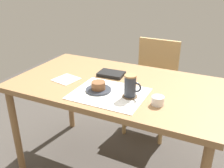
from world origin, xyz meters
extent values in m
cube|color=#47423D|center=(0.00, 0.00, -0.01)|extent=(4.40, 4.40, 0.02)
cylinder|color=#997047|center=(-0.64, -0.34, 0.35)|extent=(0.05, 0.05, 0.70)
cylinder|color=#997047|center=(-0.64, 0.34, 0.35)|extent=(0.05, 0.05, 0.70)
cylinder|color=#997047|center=(0.64, 0.34, 0.35)|extent=(0.05, 0.05, 0.70)
cube|color=#997047|center=(0.00, 0.00, 0.71)|extent=(1.39, 0.79, 0.04)
cylinder|color=tan|center=(0.23, 0.45, 0.20)|extent=(0.04, 0.04, 0.40)
cylinder|color=tan|center=(-0.12, 0.45, 0.20)|extent=(0.04, 0.04, 0.40)
cylinder|color=tan|center=(0.24, 0.80, 0.20)|extent=(0.04, 0.04, 0.40)
cylinder|color=tan|center=(-0.12, 0.81, 0.20)|extent=(0.04, 0.04, 0.40)
cube|color=tan|center=(0.06, 0.63, 0.42)|extent=(0.43, 0.43, 0.04)
cube|color=tan|center=(0.06, 0.82, 0.65)|extent=(0.39, 0.04, 0.41)
cube|color=white|center=(0.03, -0.17, 0.73)|extent=(0.44, 0.36, 0.00)
cylinder|color=#333842|center=(-0.05, -0.17, 0.74)|extent=(0.16, 0.16, 0.01)
cylinder|color=brown|center=(-0.05, -0.17, 0.77)|extent=(0.09, 0.09, 0.05)
cylinder|color=brown|center=(0.16, -0.16, 0.74)|extent=(0.09, 0.09, 0.00)
cylinder|color=#2D333D|center=(0.16, -0.16, 0.80)|extent=(0.07, 0.07, 0.12)
cylinder|color=#9E7547|center=(0.16, -0.16, 0.87)|extent=(0.07, 0.07, 0.01)
torus|color=#2D333D|center=(0.20, -0.16, 0.81)|extent=(0.06, 0.01, 0.06)
cube|color=white|center=(-0.34, -0.10, 0.73)|extent=(0.18, 0.18, 0.00)
cylinder|color=white|center=(0.33, -0.17, 0.76)|extent=(0.07, 0.07, 0.05)
cube|color=black|center=(-0.09, 0.10, 0.74)|extent=(0.19, 0.13, 0.02)
camera|label=1|loc=(0.63, -1.39, 1.41)|focal=40.00mm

